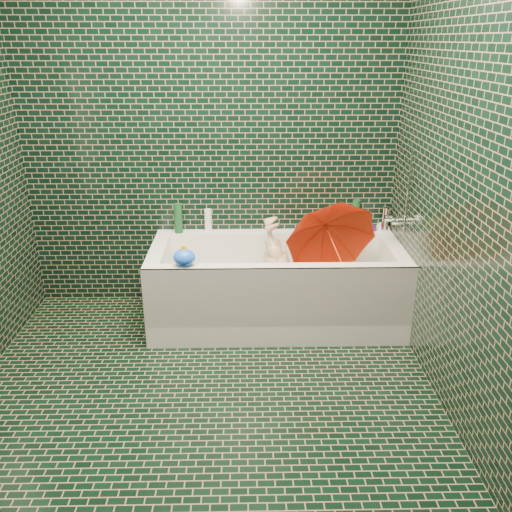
{
  "coord_description": "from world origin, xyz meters",
  "views": [
    {
      "loc": [
        0.24,
        -2.37,
        1.85
      ],
      "look_at": [
        0.31,
        0.82,
        0.57
      ],
      "focal_mm": 38.0,
      "sensor_mm": 36.0,
      "label": 1
    }
  ],
  "objects_px": {
    "rubber_duck": "(343,225)",
    "bath_toy": "(184,257)",
    "child": "(284,278)",
    "bathtub": "(276,293)",
    "umbrella": "(335,248)"
  },
  "relations": [
    {
      "from": "bathtub",
      "to": "bath_toy",
      "type": "bearing_deg",
      "value": -152.99
    },
    {
      "from": "bathtub",
      "to": "rubber_duck",
      "type": "relative_size",
      "value": 16.21
    },
    {
      "from": "bathtub",
      "to": "umbrella",
      "type": "relative_size",
      "value": 2.88
    },
    {
      "from": "bath_toy",
      "to": "child",
      "type": "bearing_deg",
      "value": 11.0
    },
    {
      "from": "bathtub",
      "to": "umbrella",
      "type": "distance_m",
      "value": 0.53
    },
    {
      "from": "rubber_duck",
      "to": "bath_toy",
      "type": "distance_m",
      "value": 1.27
    },
    {
      "from": "bath_toy",
      "to": "bathtub",
      "type": "bearing_deg",
      "value": 9.99
    },
    {
      "from": "bathtub",
      "to": "rubber_duck",
      "type": "height_order",
      "value": "rubber_duck"
    },
    {
      "from": "bathtub",
      "to": "child",
      "type": "height_order",
      "value": "bathtub"
    },
    {
      "from": "rubber_duck",
      "to": "bath_toy",
      "type": "relative_size",
      "value": 0.64
    },
    {
      "from": "bathtub",
      "to": "bath_toy",
      "type": "distance_m",
      "value": 0.77
    },
    {
      "from": "umbrella",
      "to": "bath_toy",
      "type": "xyz_separation_m",
      "value": [
        -0.97,
        -0.22,
        0.04
      ]
    },
    {
      "from": "child",
      "to": "bath_toy",
      "type": "height_order",
      "value": "bath_toy"
    },
    {
      "from": "bathtub",
      "to": "umbrella",
      "type": "height_order",
      "value": "umbrella"
    },
    {
      "from": "bathtub",
      "to": "rubber_duck",
      "type": "bearing_deg",
      "value": 35.51
    }
  ]
}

